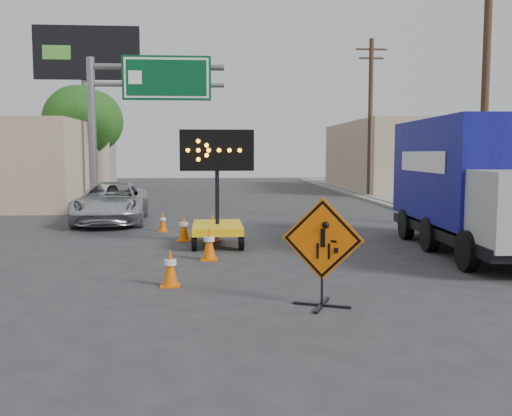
{
  "coord_description": "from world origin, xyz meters",
  "views": [
    {
      "loc": [
        -0.98,
        -8.54,
        2.5
      ],
      "look_at": [
        -0.17,
        2.58,
        1.43
      ],
      "focal_mm": 40.0,
      "sensor_mm": 36.0,
      "label": 1
    }
  ],
  "objects": [
    {
      "name": "cone_b",
      "position": [
        -1.11,
        4.75,
        0.39
      ],
      "size": [
        0.41,
        0.41,
        0.79
      ],
      "rotation": [
        0.0,
        0.0,
        -0.03
      ],
      "color": "#E95F04",
      "rests_on": "ground"
    },
    {
      "name": "ground",
      "position": [
        0.0,
        0.0,
        0.0
      ],
      "size": [
        100.0,
        100.0,
        0.0
      ],
      "primitive_type": "plane",
      "color": "#2D2D30",
      "rests_on": "ground"
    },
    {
      "name": "utility_pole_near",
      "position": [
        8.0,
        10.0,
        4.68
      ],
      "size": [
        1.8,
        0.26,
        9.0
      ],
      "color": "#4B3320",
      "rests_on": "ground"
    },
    {
      "name": "cone_a",
      "position": [
        -1.82,
        2.12,
        0.36
      ],
      "size": [
        0.37,
        0.37,
        0.72
      ],
      "rotation": [
        0.0,
        0.0,
        -0.0
      ],
      "color": "#E95F04",
      "rests_on": "ground"
    },
    {
      "name": "construction_sign",
      "position": [
        0.76,
        0.5,
        0.95
      ],
      "size": [
        1.26,
        0.91,
        1.8
      ],
      "rotation": [
        0.0,
        0.0,
        -0.4
      ],
      "color": "black",
      "rests_on": "ground"
    },
    {
      "name": "billboard",
      "position": [
        -8.35,
        25.87,
        7.35
      ],
      "size": [
        6.1,
        0.54,
        9.85
      ],
      "color": "slate",
      "rests_on": "ground"
    },
    {
      "name": "sidewalk_right",
      "position": [
        9.5,
        15.0,
        0.07
      ],
      "size": [
        4.0,
        60.0,
        0.15
      ],
      "primitive_type": "cube",
      "color": "gray",
      "rests_on": "ground"
    },
    {
      "name": "tree_left_near",
      "position": [
        -8.0,
        22.0,
        4.16
      ],
      "size": [
        3.71,
        3.71,
        6.03
      ],
      "color": "#4B3320",
      "rests_on": "ground"
    },
    {
      "name": "highway_gantry",
      "position": [
        -4.43,
        17.96,
        5.07
      ],
      "size": [
        6.18,
        0.38,
        6.9
      ],
      "color": "slate",
      "rests_on": "ground"
    },
    {
      "name": "tree_left_far",
      "position": [
        -9.0,
        30.0,
        4.6
      ],
      "size": [
        4.1,
        4.1,
        6.66
      ],
      "color": "#4B3320",
      "rests_on": "ground"
    },
    {
      "name": "cone_d",
      "position": [
        -1.86,
        7.75,
        0.38
      ],
      "size": [
        0.45,
        0.45,
        0.76
      ],
      "rotation": [
        0.0,
        0.0,
        -0.18
      ],
      "color": "#E95F04",
      "rests_on": "ground"
    },
    {
      "name": "curb_right",
      "position": [
        7.2,
        15.0,
        0.06
      ],
      "size": [
        0.4,
        60.0,
        0.12
      ],
      "primitive_type": "cube",
      "color": "gray",
      "rests_on": "ground"
    },
    {
      "name": "arrow_board",
      "position": [
        -0.91,
        6.82,
        0.7
      ],
      "size": [
        1.98,
        2.21,
        3.14
      ],
      "rotation": [
        0.0,
        0.0,
        0.01
      ],
      "color": "yellow",
      "rests_on": "ground"
    },
    {
      "name": "cone_c",
      "position": [
        -1.05,
        7.71,
        0.39
      ],
      "size": [
        0.44,
        0.44,
        0.78
      ],
      "rotation": [
        0.0,
        0.0,
        -0.11
      ],
      "color": "#E95F04",
      "rests_on": "ground"
    },
    {
      "name": "utility_pole_far",
      "position": [
        8.0,
        24.0,
        4.68
      ],
      "size": [
        1.8,
        0.26,
        9.0
      ],
      "color": "#4B3320",
      "rests_on": "ground"
    },
    {
      "name": "storefront_left_far",
      "position": [
        -15.0,
        34.0,
        2.2
      ],
      "size": [
        12.0,
        10.0,
        4.4
      ],
      "primitive_type": "cube",
      "color": "gray",
      "rests_on": "ground"
    },
    {
      "name": "building_right_far",
      "position": [
        13.0,
        30.0,
        2.3
      ],
      "size": [
        10.0,
        14.0,
        4.6
      ],
      "primitive_type": "cube",
      "color": "tan",
      "rests_on": "ground"
    },
    {
      "name": "cone_e",
      "position": [
        -2.64,
        9.76,
        0.32
      ],
      "size": [
        0.37,
        0.37,
        0.64
      ],
      "rotation": [
        0.0,
        0.0,
        0.16
      ],
      "color": "#E95F04",
      "rests_on": "ground"
    },
    {
      "name": "pickup_truck",
      "position": [
        -4.7,
        12.27,
        0.73
      ],
      "size": [
        2.79,
        5.42,
        1.46
      ],
      "primitive_type": "imported",
      "rotation": [
        0.0,
        0.0,
        0.07
      ],
      "color": "silver",
      "rests_on": "ground"
    },
    {
      "name": "box_truck",
      "position": [
        5.5,
        5.43,
        1.54
      ],
      "size": [
        2.56,
        7.23,
        3.39
      ],
      "rotation": [
        0.0,
        0.0,
        -0.05
      ],
      "color": "black",
      "rests_on": "ground"
    }
  ]
}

